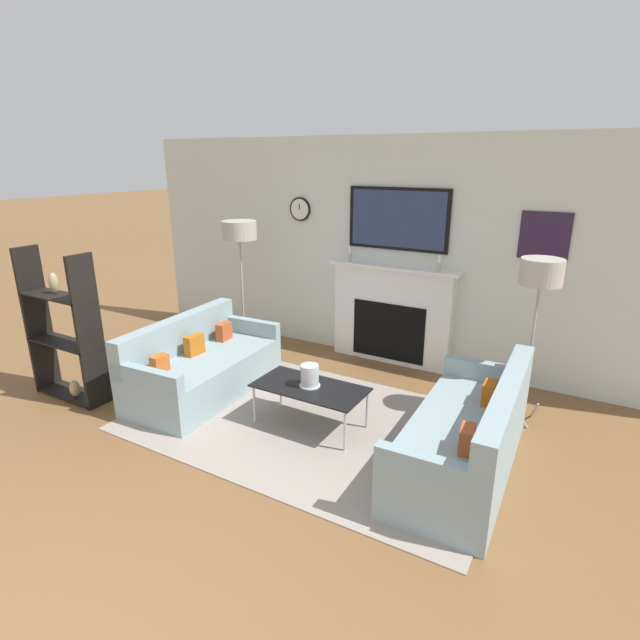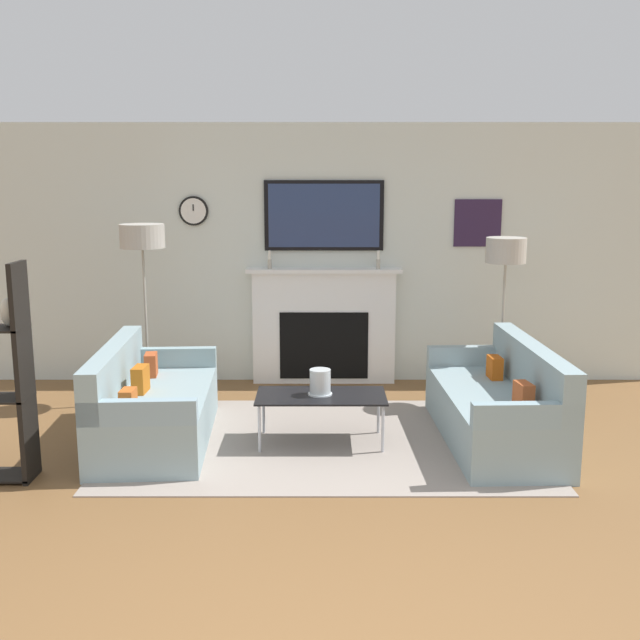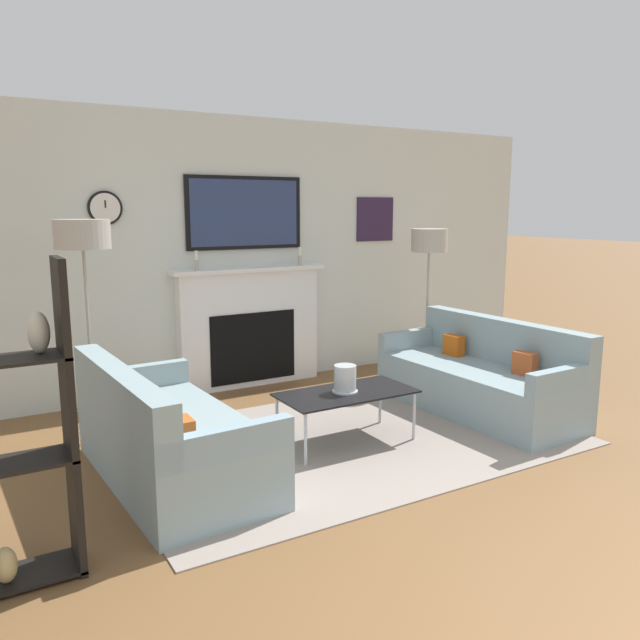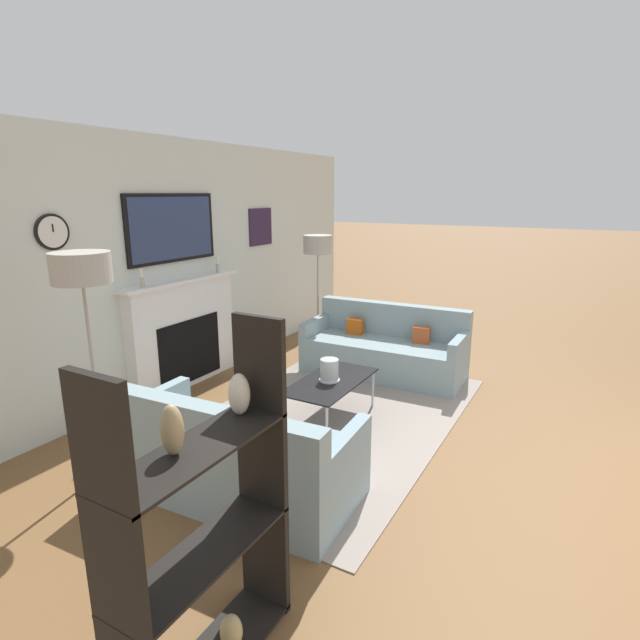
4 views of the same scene
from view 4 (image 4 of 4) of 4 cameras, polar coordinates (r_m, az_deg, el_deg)
The scene contains 9 objects.
fireplace_wall at distance 5.71m, azimuth -16.35°, elevation 4.74°, with size 7.45×0.28×2.70m.
area_rug at distance 4.94m, azimuth 0.91°, elevation -11.11°, with size 3.46×2.22×0.01m.
couch_left at distance 3.76m, azimuth -9.89°, elevation -15.28°, with size 0.93×1.79×0.81m.
couch_right at distance 6.04m, azimuth 7.39°, elevation -3.50°, with size 0.84×1.91×0.82m.
coffee_table at distance 4.74m, azimuth 1.22°, elevation -7.23°, with size 1.05×0.53×0.41m.
hurricane_candle at distance 4.70m, azimuth 1.09°, elevation -5.87°, with size 0.20×0.20×0.21m.
floor_lamp_left at distance 3.93m, azimuth -25.61°, elevation 5.00°, with size 0.41×0.41×1.73m.
floor_lamp_right at distance 6.50m, azimuth -0.26°, elevation 8.38°, with size 0.37×0.37×1.61m.
shelf_unit at distance 2.36m, azimuth -13.00°, elevation -21.77°, with size 0.91×0.28×1.58m.
Camera 4 is at (-3.92, 1.16, 2.13)m, focal length 28.00 mm.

